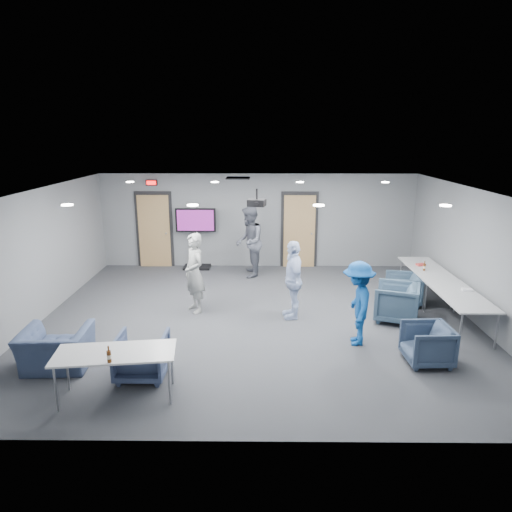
{
  "coord_description": "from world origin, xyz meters",
  "views": [
    {
      "loc": [
        0.08,
        -8.98,
        3.78
      ],
      "look_at": [
        -0.02,
        0.63,
        1.2
      ],
      "focal_mm": 32.0,
      "sensor_mm": 36.0,
      "label": 1
    }
  ],
  "objects_px": {
    "bottle_right": "(424,267)",
    "person_d": "(358,303)",
    "table_right_b": "(460,297)",
    "chair_front_a": "(142,356)",
    "chair_right_a": "(403,289)",
    "person_a": "(194,273)",
    "tv_stand": "(196,235)",
    "bottle_front": "(109,356)",
    "chair_right_c": "(427,344)",
    "table_front_left": "(115,355)",
    "person_c": "(293,280)",
    "chair_front_b": "(56,349)",
    "chair_right_b": "(396,302)",
    "projector": "(257,202)",
    "table_right_a": "(426,269)",
    "person_b": "(249,242)"
  },
  "relations": [
    {
      "from": "bottle_right",
      "to": "person_d",
      "type": "bearing_deg",
      "value": -131.26
    },
    {
      "from": "table_right_b",
      "to": "chair_front_a",
      "type": "bearing_deg",
      "value": 108.1
    },
    {
      "from": "chair_right_a",
      "to": "person_a",
      "type": "bearing_deg",
      "value": -73.62
    },
    {
      "from": "person_d",
      "to": "tv_stand",
      "type": "distance_m",
      "value": 6.1
    },
    {
      "from": "person_a",
      "to": "bottle_front",
      "type": "bearing_deg",
      "value": -41.88
    },
    {
      "from": "chair_right_c",
      "to": "table_right_b",
      "type": "relative_size",
      "value": 0.39
    },
    {
      "from": "chair_right_c",
      "to": "table_front_left",
      "type": "distance_m",
      "value": 5.06
    },
    {
      "from": "person_c",
      "to": "table_right_b",
      "type": "distance_m",
      "value": 3.3
    },
    {
      "from": "person_c",
      "to": "person_d",
      "type": "distance_m",
      "value": 1.67
    },
    {
      "from": "table_front_left",
      "to": "chair_front_b",
      "type": "bearing_deg",
      "value": 139.05
    },
    {
      "from": "chair_right_b",
      "to": "chair_front_a",
      "type": "height_order",
      "value": "chair_right_b"
    },
    {
      "from": "table_right_b",
      "to": "projector",
      "type": "bearing_deg",
      "value": 76.91
    },
    {
      "from": "person_a",
      "to": "bottle_front",
      "type": "xyz_separation_m",
      "value": [
        -0.66,
        -3.72,
        -0.05
      ]
    },
    {
      "from": "chair_front_a",
      "to": "projector",
      "type": "bearing_deg",
      "value": -122.06
    },
    {
      "from": "table_front_left",
      "to": "tv_stand",
      "type": "relative_size",
      "value": 1.02
    },
    {
      "from": "chair_right_a",
      "to": "chair_front_a",
      "type": "bearing_deg",
      "value": -47.01
    },
    {
      "from": "chair_right_c",
      "to": "bottle_right",
      "type": "height_order",
      "value": "bottle_right"
    },
    {
      "from": "chair_right_a",
      "to": "chair_right_b",
      "type": "bearing_deg",
      "value": -13.83
    },
    {
      "from": "table_right_b",
      "to": "projector",
      "type": "relative_size",
      "value": 4.74
    },
    {
      "from": "table_right_a",
      "to": "projector",
      "type": "height_order",
      "value": "projector"
    },
    {
      "from": "chair_front_b",
      "to": "bottle_right",
      "type": "xyz_separation_m",
      "value": [
        7.15,
        3.28,
        0.47
      ]
    },
    {
      "from": "chair_front_b",
      "to": "chair_right_b",
      "type": "bearing_deg",
      "value": -164.51
    },
    {
      "from": "person_c",
      "to": "bottle_right",
      "type": "bearing_deg",
      "value": 102.08
    },
    {
      "from": "table_right_a",
      "to": "bottle_right",
      "type": "xyz_separation_m",
      "value": [
        -0.14,
        -0.27,
        0.13
      ]
    },
    {
      "from": "chair_right_a",
      "to": "tv_stand",
      "type": "relative_size",
      "value": 0.44
    },
    {
      "from": "chair_right_c",
      "to": "person_a",
      "type": "bearing_deg",
      "value": -120.9
    },
    {
      "from": "chair_right_b",
      "to": "tv_stand",
      "type": "relative_size",
      "value": 0.49
    },
    {
      "from": "table_right_b",
      "to": "tv_stand",
      "type": "relative_size",
      "value": 1.11
    },
    {
      "from": "person_b",
      "to": "chair_right_c",
      "type": "xyz_separation_m",
      "value": [
        3.13,
        -4.9,
        -0.62
      ]
    },
    {
      "from": "chair_right_a",
      "to": "chair_front_a",
      "type": "relative_size",
      "value": 0.97
    },
    {
      "from": "bottle_right",
      "to": "projector",
      "type": "bearing_deg",
      "value": -169.73
    },
    {
      "from": "person_b",
      "to": "table_right_b",
      "type": "distance_m",
      "value": 5.5
    },
    {
      "from": "table_right_b",
      "to": "person_d",
      "type": "bearing_deg",
      "value": 106.85
    },
    {
      "from": "person_d",
      "to": "projector",
      "type": "xyz_separation_m",
      "value": [
        -1.86,
        1.58,
        1.62
      ]
    },
    {
      "from": "chair_right_a",
      "to": "person_c",
      "type": "bearing_deg",
      "value": -62.09
    },
    {
      "from": "person_b",
      "to": "table_right_b",
      "type": "height_order",
      "value": "person_b"
    },
    {
      "from": "chair_front_a",
      "to": "tv_stand",
      "type": "xyz_separation_m",
      "value": [
        0.04,
        6.15,
        0.63
      ]
    },
    {
      "from": "chair_right_b",
      "to": "person_a",
      "type": "bearing_deg",
      "value": -76.52
    },
    {
      "from": "table_right_b",
      "to": "bottle_right",
      "type": "relative_size",
      "value": 8.52
    },
    {
      "from": "person_a",
      "to": "chair_front_b",
      "type": "distance_m",
      "value": 3.26
    },
    {
      "from": "person_d",
      "to": "table_right_b",
      "type": "height_order",
      "value": "person_d"
    },
    {
      "from": "chair_front_a",
      "to": "tv_stand",
      "type": "height_order",
      "value": "tv_stand"
    },
    {
      "from": "chair_right_c",
      "to": "person_d",
      "type": "bearing_deg",
      "value": -128.11
    },
    {
      "from": "chair_right_c",
      "to": "tv_stand",
      "type": "xyz_separation_m",
      "value": [
        -4.66,
        5.65,
        0.65
      ]
    },
    {
      "from": "chair_front_a",
      "to": "chair_front_b",
      "type": "xyz_separation_m",
      "value": [
        -1.48,
        0.25,
        -0.02
      ]
    },
    {
      "from": "person_b",
      "to": "chair_front_a",
      "type": "xyz_separation_m",
      "value": [
        -1.58,
        -5.4,
        -0.6
      ]
    },
    {
      "from": "bottle_right",
      "to": "projector",
      "type": "distance_m",
      "value": 4.23
    },
    {
      "from": "person_b",
      "to": "bottle_front",
      "type": "xyz_separation_m",
      "value": [
        -1.78,
        -6.3,
        -0.14
      ]
    },
    {
      "from": "bottle_right",
      "to": "table_front_left",
      "type": "bearing_deg",
      "value": -144.94
    },
    {
      "from": "person_c",
      "to": "table_right_a",
      "type": "relative_size",
      "value": 0.89
    }
  ]
}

